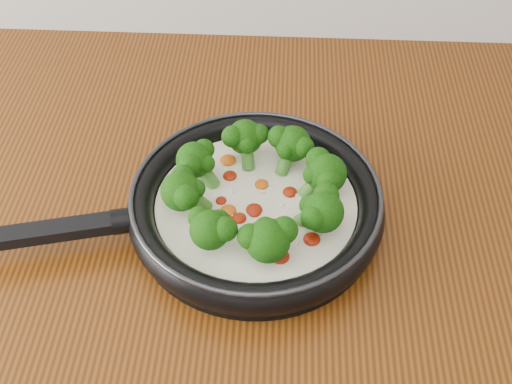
{
  "coord_description": "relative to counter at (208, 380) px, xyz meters",
  "views": [
    {
      "loc": [
        0.11,
        0.54,
        1.5
      ],
      "look_at": [
        0.09,
        1.08,
        0.95
      ],
      "focal_mm": 46.09,
      "sensor_mm": 36.0,
      "label": 1
    }
  ],
  "objects": [
    {
      "name": "counter",
      "position": [
        0.0,
        0.0,
        0.0
      ],
      "size": [
        1.6,
        0.8,
        0.9
      ],
      "primitive_type": "cube",
      "color": "#3C1B06",
      "rests_on": "ground"
    },
    {
      "name": "skillet",
      "position": [
        0.08,
        -0.02,
        0.48
      ],
      "size": [
        0.51,
        0.37,
        0.09
      ],
      "color": "black",
      "rests_on": "counter"
    }
  ]
}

